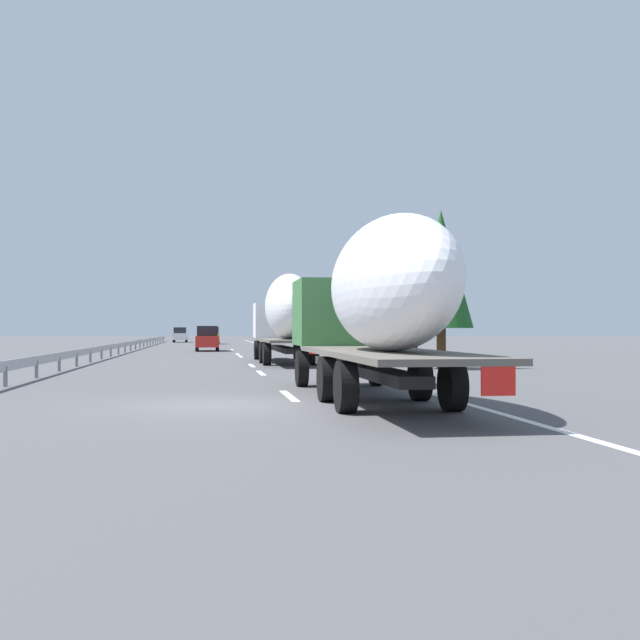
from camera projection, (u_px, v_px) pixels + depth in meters
The scene contains 18 objects.
ground_plane at pixel (210, 352), 56.46m from camera, with size 260.00×260.00×0.00m, color #4C4C4F.
lane_stripe_0 at pixel (289, 396), 19.13m from camera, with size 3.20×0.20×0.01m, color white.
lane_stripe_1 at pixel (261, 373), 29.14m from camera, with size 3.20×0.20×0.01m, color white.
lane_stripe_2 at pixel (252, 365), 35.14m from camera, with size 3.20×0.20×0.01m, color white.
lane_stripe_3 at pixel (240, 356), 46.87m from camera, with size 3.20×0.20×0.01m, color white.
lane_stripe_4 at pixel (238, 354), 51.27m from camera, with size 3.20×0.20×0.01m, color white.
lane_stripe_5 at pixel (232, 350), 62.39m from camera, with size 3.20×0.20×0.01m, color white.
edge_line_right at pixel (278, 350), 62.21m from camera, with size 110.00×0.20×0.01m, color white.
truck_lead at pixel (286, 314), 37.59m from camera, with size 12.83×2.55×4.28m.
truck_trailing at pixel (376, 300), 17.54m from camera, with size 13.18×2.55×4.03m.
car_red_compact at pixel (207, 338), 58.71m from camera, with size 4.78×1.75×1.92m.
car_white_van at pixel (180, 335), 98.26m from camera, with size 4.56×1.78×1.91m.
car_yellow_coupe at pixel (211, 336), 86.59m from camera, with size 4.31×1.85×1.93m.
road_sign at pixel (309, 323), 52.39m from camera, with size 0.10×0.90×3.02m.
tree_0 at pixel (441, 270), 32.33m from camera, with size 2.70×2.70×6.70m.
tree_1 at pixel (304, 309), 96.38m from camera, with size 2.60×2.60×6.74m.
tree_2 at pixel (414, 282), 39.89m from camera, with size 2.82×2.82×6.37m.
guardrail_median at pixel (131, 343), 58.56m from camera, with size 94.00×0.10×0.76m.
Camera 1 is at (-17.06, 0.23, 1.66)m, focal length 43.09 mm.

